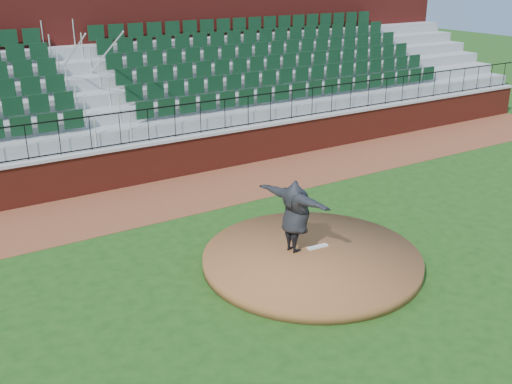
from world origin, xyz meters
The scene contains 10 objects.
ground centered at (0.00, 0.00, 0.00)m, with size 90.00×90.00×0.00m, color #1B4213.
warning_track centered at (0.00, 5.40, 0.01)m, with size 34.00×3.20×0.01m, color brown.
field_wall centered at (0.00, 7.00, 0.60)m, with size 34.00×0.35×1.20m, color maroon.
wall_cap centered at (0.00, 7.00, 1.25)m, with size 34.00×0.45×0.10m, color #B7B7B7.
wall_railing centered at (0.00, 7.00, 1.80)m, with size 34.00×0.05×1.00m, color black, non-canonical shape.
seating_stands centered at (0.00, 9.72, 2.30)m, with size 34.00×5.10×4.60m, color gray, non-canonical shape.
concourse_wall centered at (0.00, 12.52, 2.75)m, with size 34.00×0.50×5.50m, color maroon.
pitchers_mound centered at (0.43, -0.20, 0.12)m, with size 4.96×4.96×0.25m, color brown.
pitching_rubber centered at (0.75, 0.01, 0.27)m, with size 0.52×0.13×0.03m, color silver.
pitcher centered at (0.21, 0.18, 1.11)m, with size 2.11×0.58×1.72m, color black.
Camera 1 is at (-7.07, -9.76, 6.38)m, focal length 41.73 mm.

